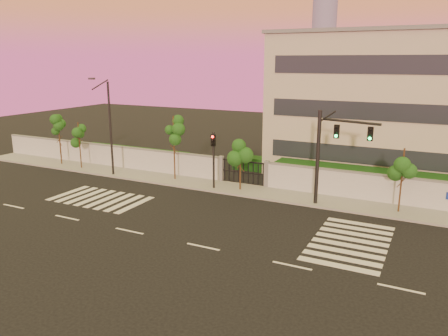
# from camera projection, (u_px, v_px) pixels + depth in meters

# --- Properties ---
(ground) EXTENTS (120.00, 120.00, 0.00)m
(ground) POSITION_uv_depth(u_px,v_px,m) (203.00, 247.00, 23.60)
(ground) COLOR black
(ground) RESTS_ON ground
(sidewalk) EXTENTS (60.00, 3.00, 0.15)m
(sidewalk) POSITION_uv_depth(u_px,v_px,m) (272.00, 194.00, 32.70)
(sidewalk) COLOR gray
(sidewalk) RESTS_ON ground
(perimeter_wall) EXTENTS (60.00, 0.36, 2.20)m
(perimeter_wall) POSITION_uv_depth(u_px,v_px,m) (280.00, 177.00, 33.71)
(perimeter_wall) COLOR #B2B5B9
(perimeter_wall) RESTS_ON ground
(hedge_row) EXTENTS (41.00, 4.25, 1.80)m
(hedge_row) POSITION_uv_depth(u_px,v_px,m) (303.00, 173.00, 35.69)
(hedge_row) COLOR #113710
(hedge_row) RESTS_ON ground
(institutional_building) EXTENTS (24.40, 12.40, 12.25)m
(institutional_building) POSITION_uv_depth(u_px,v_px,m) (420.00, 104.00, 37.30)
(institutional_building) COLOR #BDB7A0
(institutional_building) RESTS_ON ground
(road_markings) EXTENTS (57.00, 7.62, 0.02)m
(road_markings) POSITION_uv_depth(u_px,v_px,m) (210.00, 220.00, 27.55)
(road_markings) COLOR silver
(road_markings) RESTS_ON ground
(street_tree_a) EXTENTS (1.45, 1.15, 4.87)m
(street_tree_a) POSITION_uv_depth(u_px,v_px,m) (59.00, 128.00, 41.14)
(street_tree_a) COLOR #382314
(street_tree_a) RESTS_ON ground
(street_tree_b) EXTENTS (1.30, 1.04, 4.36)m
(street_tree_b) POSITION_uv_depth(u_px,v_px,m) (79.00, 135.00, 39.66)
(street_tree_b) COLOR #382314
(street_tree_b) RESTS_ON ground
(street_tree_c) EXTENTS (1.47, 1.17, 5.41)m
(street_tree_c) POSITION_uv_depth(u_px,v_px,m) (174.00, 134.00, 35.65)
(street_tree_c) COLOR #382314
(street_tree_c) RESTS_ON ground
(street_tree_d) EXTENTS (1.54, 1.23, 3.96)m
(street_tree_d) POSITION_uv_depth(u_px,v_px,m) (241.00, 154.00, 32.96)
(street_tree_d) COLOR #382314
(street_tree_d) RESTS_ON ground
(street_tree_e) EXTENTS (1.35, 1.07, 4.39)m
(street_tree_e) POSITION_uv_depth(u_px,v_px,m) (403.00, 166.00, 27.97)
(street_tree_e) COLOR #382314
(street_tree_e) RESTS_ON ground
(traffic_signal_main) EXTENTS (4.12, 1.28, 6.60)m
(traffic_signal_main) POSITION_uv_depth(u_px,v_px,m) (331.00, 147.00, 29.06)
(traffic_signal_main) COLOR black
(traffic_signal_main) RESTS_ON ground
(traffic_signal_secondary) EXTENTS (0.35, 0.34, 4.52)m
(traffic_signal_secondary) POSITION_uv_depth(u_px,v_px,m) (213.00, 154.00, 33.32)
(traffic_signal_secondary) COLOR black
(traffic_signal_secondary) RESTS_ON ground
(streetlight_west) EXTENTS (0.51, 2.04, 8.48)m
(streetlight_west) POSITION_uv_depth(u_px,v_px,m) (109.00, 124.00, 36.86)
(streetlight_west) COLOR black
(streetlight_west) RESTS_ON ground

